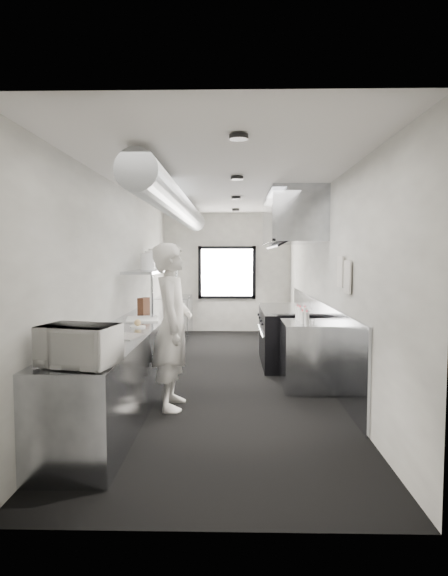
{
  "coord_description": "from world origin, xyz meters",
  "views": [
    {
      "loc": [
        0.16,
        -6.87,
        1.79
      ],
      "look_at": [
        0.02,
        -0.2,
        1.33
      ],
      "focal_mm": 28.72,
      "sensor_mm": 36.0,
      "label": 1
    }
  ],
  "objects_px": {
    "small_plate": "(138,327)",
    "plate_stack_a": "(148,262)",
    "exhaust_hood": "(291,219)",
    "cutting_board": "(142,319)",
    "prep_counter": "(141,351)",
    "range": "(287,336)",
    "bottle_station": "(307,355)",
    "knife_block": "(144,306)",
    "squeeze_bottle_a": "(307,319)",
    "far_work_table": "(174,317)",
    "squeeze_bottle_d": "(300,314)",
    "deli_tub_b": "(94,338)",
    "squeeze_bottle_c": "(305,315)",
    "squeeze_bottle_b": "(302,318)",
    "plate_stack_c": "(155,259)",
    "deli_tub_a": "(74,348)",
    "plate_stack_b": "(152,260)",
    "plate_stack_d": "(160,258)",
    "microwave": "(79,345)",
    "line_cook": "(173,326)",
    "squeeze_bottle_e": "(298,313)",
    "pass_shelf": "(155,271)"
  },
  "relations": [
    {
      "from": "small_plate",
      "to": "plate_stack_a",
      "type": "height_order",
      "value": "plate_stack_a"
    },
    {
      "from": "exhaust_hood",
      "to": "cutting_board",
      "type": "xyz_separation_m",
      "value": [
        -2.22,
        -1.21,
        -1.48
      ]
    },
    {
      "from": "prep_counter",
      "to": "range",
      "type": "xyz_separation_m",
      "value": [
        2.19,
        1.2,
        0.02
      ]
    },
    {
      "from": "bottle_station",
      "to": "small_plate",
      "type": "xyz_separation_m",
      "value": [
        -2.19,
        -0.49,
        0.46
      ]
    },
    {
      "from": "knife_block",
      "to": "squeeze_bottle_a",
      "type": "distance_m",
      "value": 2.61
    },
    {
      "from": "far_work_table",
      "to": "squeeze_bottle_d",
      "type": "height_order",
      "value": "squeeze_bottle_d"
    },
    {
      "from": "far_work_table",
      "to": "deli_tub_b",
      "type": "height_order",
      "value": "deli_tub_b"
    },
    {
      "from": "prep_counter",
      "to": "squeeze_bottle_c",
      "type": "height_order",
      "value": "squeeze_bottle_c"
    },
    {
      "from": "cutting_board",
      "to": "squeeze_bottle_b",
      "type": "bearing_deg",
      "value": -8.94
    },
    {
      "from": "exhaust_hood",
      "to": "plate_stack_c",
      "type": "height_order",
      "value": "exhaust_hood"
    },
    {
      "from": "small_plate",
      "to": "knife_block",
      "type": "distance_m",
      "value": 1.38
    },
    {
      "from": "plate_stack_c",
      "to": "squeeze_bottle_d",
      "type": "height_order",
      "value": "plate_stack_c"
    },
    {
      "from": "exhaust_hood",
      "to": "squeeze_bottle_c",
      "type": "xyz_separation_m",
      "value": [
        0.02,
        -1.38,
        -1.39
      ]
    },
    {
      "from": "exhaust_hood",
      "to": "deli_tub_a",
      "type": "bearing_deg",
      "value": -124.86
    },
    {
      "from": "range",
      "to": "squeeze_bottle_d",
      "type": "height_order",
      "value": "squeeze_bottle_d"
    },
    {
      "from": "small_plate",
      "to": "plate_stack_b",
      "type": "bearing_deg",
      "value": 94.92
    },
    {
      "from": "far_work_table",
      "to": "plate_stack_d",
      "type": "distance_m",
      "value": 1.89
    },
    {
      "from": "prep_counter",
      "to": "squeeze_bottle_b",
      "type": "xyz_separation_m",
      "value": [
        2.21,
        -0.36,
        0.53
      ]
    },
    {
      "from": "squeeze_bottle_d",
      "to": "plate_stack_a",
      "type": "bearing_deg",
      "value": 157.55
    },
    {
      "from": "exhaust_hood",
      "to": "plate_stack_c",
      "type": "relative_size",
      "value": 6.38
    },
    {
      "from": "far_work_table",
      "to": "microwave",
      "type": "distance_m",
      "value": 6.44
    },
    {
      "from": "microwave",
      "to": "plate_stack_b",
      "type": "xyz_separation_m",
      "value": [
        -0.12,
        4.02,
        0.66
      ]
    },
    {
      "from": "line_cook",
      "to": "deli_tub_a",
      "type": "distance_m",
      "value": 1.43
    },
    {
      "from": "knife_block",
      "to": "squeeze_bottle_d",
      "type": "height_order",
      "value": "knife_block"
    },
    {
      "from": "far_work_table",
      "to": "squeeze_bottle_b",
      "type": "distance_m",
      "value": 4.65
    },
    {
      "from": "bottle_station",
      "to": "plate_stack_b",
      "type": "distance_m",
      "value": 3.08
    },
    {
      "from": "far_work_table",
      "to": "plate_stack_b",
      "type": "bearing_deg",
      "value": -91.51
    },
    {
      "from": "cutting_board",
      "to": "squeeze_bottle_d",
      "type": "xyz_separation_m",
      "value": [
        2.19,
        -0.05,
        0.08
      ]
    },
    {
      "from": "range",
      "to": "squeeze_bottle_d",
      "type": "bearing_deg",
      "value": -88.4
    },
    {
      "from": "deli_tub_a",
      "to": "squeeze_bottle_e",
      "type": "height_order",
      "value": "squeeze_bottle_e"
    },
    {
      "from": "pass_shelf",
      "to": "squeeze_bottle_c",
      "type": "bearing_deg",
      "value": -36.0
    },
    {
      "from": "small_plate",
      "to": "squeeze_bottle_e",
      "type": "relative_size",
      "value": 1.07
    },
    {
      "from": "deli_tub_a",
      "to": "bottle_station",
      "type": "bearing_deg",
      "value": 39.81
    },
    {
      "from": "deli_tub_a",
      "to": "deli_tub_b",
      "type": "bearing_deg",
      "value": 86.98
    },
    {
      "from": "bottle_station",
      "to": "squeeze_bottle_b",
      "type": "bearing_deg",
      "value": -119.49
    },
    {
      "from": "range",
      "to": "microwave",
      "type": "relative_size",
      "value": 2.88
    },
    {
      "from": "bottle_station",
      "to": "plate_stack_c",
      "type": "height_order",
      "value": "plate_stack_c"
    },
    {
      "from": "squeeze_bottle_e",
      "to": "bottle_station",
      "type": "bearing_deg",
      "value": -73.13
    },
    {
      "from": "far_work_table",
      "to": "cutting_board",
      "type": "bearing_deg",
      "value": -89.56
    },
    {
      "from": "line_cook",
      "to": "squeeze_bottle_c",
      "type": "xyz_separation_m",
      "value": [
        1.68,
        0.85,
        0.03
      ]
    },
    {
      "from": "plate_stack_a",
      "to": "deli_tub_b",
      "type": "bearing_deg",
      "value": -91.65
    },
    {
      "from": "range",
      "to": "squeeze_bottle_a",
      "type": "height_order",
      "value": "squeeze_bottle_a"
    },
    {
      "from": "squeeze_bottle_c",
      "to": "plate_stack_b",
      "type": "bearing_deg",
      "value": 147.4
    },
    {
      "from": "plate_stack_d",
      "to": "squeeze_bottle_d",
      "type": "relative_size",
      "value": 1.99
    },
    {
      "from": "pass_shelf",
      "to": "plate_stack_b",
      "type": "relative_size",
      "value": 9.8
    },
    {
      "from": "knife_block",
      "to": "squeeze_bottle_d",
      "type": "relative_size",
      "value": 1.32
    },
    {
      "from": "range",
      "to": "squeeze_bottle_b",
      "type": "relative_size",
      "value": 9.64
    },
    {
      "from": "small_plate",
      "to": "knife_block",
      "type": "bearing_deg",
      "value": 97.95
    },
    {
      "from": "far_work_table",
      "to": "plate_stack_b",
      "type": "xyz_separation_m",
      "value": [
        -0.06,
        -2.39,
        1.27
      ]
    },
    {
      "from": "prep_counter",
      "to": "squeeze_bottle_a",
      "type": "bearing_deg",
      "value": -13.26
    }
  ]
}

